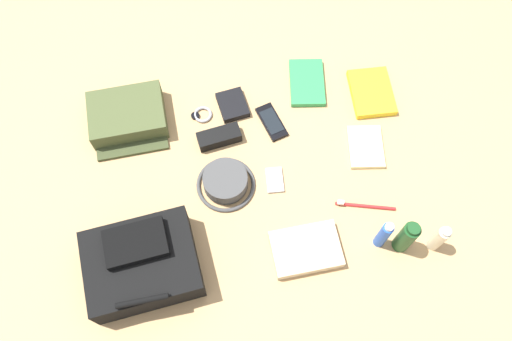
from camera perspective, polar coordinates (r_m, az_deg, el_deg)
ground_plane at (r=1.66m, az=0.00°, el=-0.74°), size 2.64×2.02×0.02m
backpack at (r=1.53m, az=-12.40°, el=-9.93°), size 0.33×0.27×0.14m
toiletry_pouch at (r=1.76m, az=-13.91°, el=5.76°), size 0.24×0.22×0.07m
bucket_hat at (r=1.62m, az=-3.36°, el=-1.28°), size 0.19×0.19×0.06m
lotion_bottle at (r=1.60m, az=19.44°, el=-7.05°), size 0.04×0.04×0.14m
shampoo_bottle at (r=1.56m, az=16.17°, el=-7.03°), size 0.05×0.05×0.16m
deodorant_spray at (r=1.55m, az=13.83°, el=-6.87°), size 0.03×0.03×0.15m
paperback_novel at (r=1.83m, az=12.55°, el=8.34°), size 0.15×0.19×0.02m
travel_guidebook at (r=1.82m, az=5.60°, el=9.56°), size 0.15×0.20×0.02m
cell_phone at (r=1.73m, az=1.72°, el=5.36°), size 0.09×0.14×0.01m
media_player at (r=1.64m, az=2.06°, el=-1.04°), size 0.06×0.09×0.01m
wristwatch at (r=1.75m, az=-5.97°, el=6.12°), size 0.07×0.06×0.01m
toothbrush at (r=1.64m, az=11.56°, el=-3.79°), size 0.18×0.06×0.02m
wallet at (r=1.76m, az=-2.59°, el=7.20°), size 0.10×0.12×0.02m
notepad at (r=1.72m, az=11.94°, el=2.55°), size 0.13×0.17×0.02m
folded_towel at (r=1.56m, az=5.49°, el=-8.61°), size 0.20×0.14×0.04m
sunglasses_case at (r=1.69m, az=-4.06°, el=3.69°), size 0.15×0.07×0.04m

